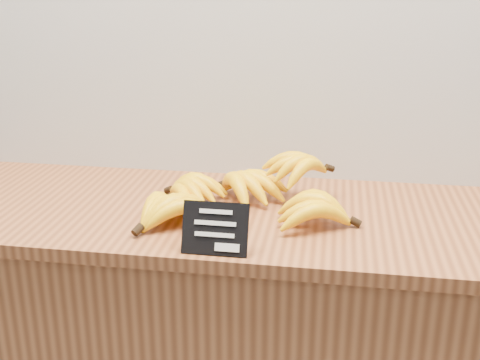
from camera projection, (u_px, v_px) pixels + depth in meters
The scene contains 3 objects.
counter_top at pixel (243, 215), 1.41m from camera, with size 1.57×0.54×0.03m, color #96562E.
chalkboard_sign at pixel (215, 229), 1.18m from camera, with size 0.13×0.01×0.11m, color black.
banana_pile at pixel (244, 194), 1.39m from camera, with size 0.54×0.38×0.11m.
Camera 1 is at (0.17, 1.46, 1.46)m, focal length 45.00 mm.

